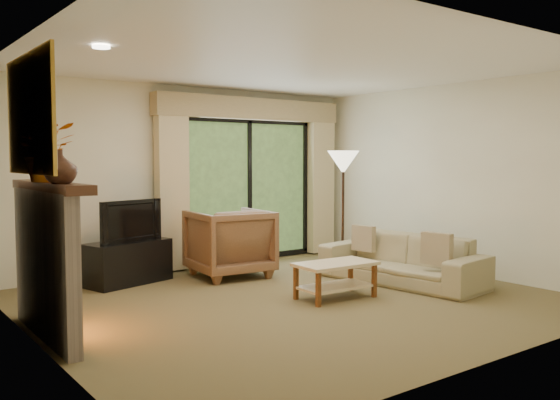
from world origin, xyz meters
TOP-DOWN VIEW (x-y plane):
  - floor at (0.00, 0.00)m, footprint 5.50×5.50m
  - ceiling at (0.00, 0.00)m, footprint 5.50×5.50m
  - wall_back at (0.00, 2.50)m, footprint 5.00×0.00m
  - wall_front at (0.00, -2.50)m, footprint 5.00×0.00m
  - wall_left at (-2.75, 0.00)m, footprint 0.00×5.00m
  - wall_right at (2.75, 0.00)m, footprint 0.00×5.00m
  - fireplace at (-2.63, 0.20)m, footprint 0.24×1.70m
  - mirror at (-2.71, 0.20)m, footprint 0.07×1.45m
  - sliding_door at (1.00, 2.45)m, footprint 2.26×0.10m
  - curtain_left at (-0.35, 2.34)m, footprint 0.45×0.18m
  - curtain_right at (2.35, 2.34)m, footprint 0.45×0.18m
  - cornice at (1.00, 2.36)m, footprint 3.20×0.24m
  - media_console at (-1.17, 1.95)m, footprint 1.16×0.76m
  - tv at (-1.17, 1.95)m, footprint 0.91×0.36m
  - armchair at (0.11, 1.58)m, footprint 1.06×1.09m
  - sofa at (1.61, -0.10)m, footprint 1.09×2.19m
  - pillow_near at (1.54, -0.71)m, footprint 0.15×0.39m
  - pillow_far at (1.54, 0.50)m, footprint 0.13×0.35m
  - coffee_table at (0.40, -0.21)m, footprint 0.93×0.54m
  - floor_lamp at (1.71, 1.09)m, footprint 0.58×0.58m
  - vase at (-2.61, -0.26)m, footprint 0.31×0.31m
  - branches at (-2.61, 0.15)m, footprint 0.49×0.43m

SIDE VIEW (x-z plane):
  - floor at x=0.00m, z-range 0.00..0.00m
  - coffee_table at x=0.40m, z-range 0.00..0.41m
  - media_console at x=-1.17m, z-range 0.00..0.54m
  - sofa at x=1.61m, z-range 0.00..0.61m
  - armchair at x=0.11m, z-range 0.00..0.91m
  - pillow_far at x=1.54m, z-range 0.34..0.68m
  - pillow_near at x=1.54m, z-range 0.33..0.71m
  - fireplace at x=-2.63m, z-range 0.00..1.37m
  - tv at x=-1.17m, z-range 0.54..1.06m
  - floor_lamp at x=1.71m, z-range 0.00..1.68m
  - sliding_door at x=1.00m, z-range 0.02..2.18m
  - curtain_left at x=-0.35m, z-range 0.02..2.38m
  - curtain_right at x=2.35m, z-range 0.02..2.38m
  - wall_back at x=0.00m, z-range -1.20..3.80m
  - wall_front at x=0.00m, z-range -1.20..3.80m
  - wall_left at x=-2.75m, z-range -1.20..3.80m
  - wall_right at x=2.75m, z-range -1.20..3.80m
  - vase at x=-2.61m, z-range 1.37..1.64m
  - branches at x=-2.61m, z-range 1.37..1.88m
  - mirror at x=-2.71m, z-range 1.44..2.46m
  - cornice at x=1.00m, z-range 2.16..2.48m
  - ceiling at x=0.00m, z-range 2.60..2.60m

